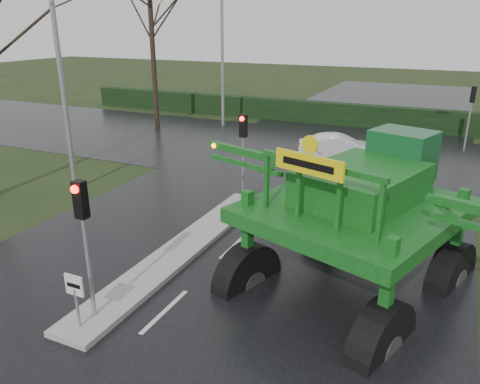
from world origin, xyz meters
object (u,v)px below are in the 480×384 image
at_px(traffic_signal_far, 472,104).
at_px(crop_sprayer, 254,189).
at_px(white_sedan, 339,161).
at_px(street_light_left_near, 63,43).
at_px(keep_left_sign, 75,293).
at_px(traffic_signal_near, 83,221).
at_px(traffic_signal_mid, 243,139).
at_px(street_light_left_far, 226,35).

bearing_deg(traffic_signal_far, crop_sprayer, 73.66).
bearing_deg(white_sedan, street_light_left_near, 115.76).
bearing_deg(keep_left_sign, traffic_signal_far, 70.07).
bearing_deg(keep_left_sign, traffic_signal_near, 90.00).
distance_m(street_light_left_near, crop_sprayer, 10.73).
bearing_deg(keep_left_sign, crop_sprayer, 55.95).
bearing_deg(crop_sprayer, traffic_signal_near, -109.01).
bearing_deg(street_light_left_near, keep_left_sign, -47.41).
xyz_separation_m(keep_left_sign, white_sedan, (1.99, 16.46, -1.06)).
bearing_deg(traffic_signal_far, traffic_signal_mid, 58.07).
distance_m(street_light_left_near, white_sedan, 13.97).
distance_m(street_light_left_far, crop_sprayer, 20.29).
bearing_deg(traffic_signal_mid, traffic_signal_near, -90.00).
relative_size(traffic_signal_near, street_light_left_near, 0.35).
xyz_separation_m(traffic_signal_far, street_light_left_far, (-14.69, -0.01, 3.40)).
bearing_deg(traffic_signal_near, traffic_signal_far, 69.64).
relative_size(street_light_left_far, white_sedan, 2.43).
relative_size(keep_left_sign, crop_sprayer, 0.14).
xyz_separation_m(keep_left_sign, crop_sprayer, (2.64, 3.91, 1.57)).
height_order(traffic_signal_far, street_light_left_near, street_light_left_near).
bearing_deg(traffic_signal_near, street_light_left_far, 108.17).
bearing_deg(street_light_left_far, white_sedan, -29.55).
relative_size(traffic_signal_far, white_sedan, 0.86).
relative_size(traffic_signal_near, white_sedan, 0.86).
height_order(keep_left_sign, crop_sprayer, crop_sprayer).
bearing_deg(traffic_signal_near, traffic_signal_mid, 90.00).
xyz_separation_m(keep_left_sign, street_light_left_near, (-6.89, 7.50, 4.93)).
distance_m(traffic_signal_near, traffic_signal_far, 22.42).
bearing_deg(street_light_left_near, white_sedan, 45.22).
bearing_deg(keep_left_sign, white_sedan, 83.09).
bearing_deg(traffic_signal_far, traffic_signal_near, 69.64).
bearing_deg(crop_sprayer, street_light_left_far, 137.15).
bearing_deg(traffic_signal_far, street_light_left_near, 43.63).
relative_size(keep_left_sign, traffic_signal_far, 0.38).
xyz_separation_m(traffic_signal_near, traffic_signal_mid, (0.00, 8.50, 0.00)).
relative_size(keep_left_sign, white_sedan, 0.33).
height_order(traffic_signal_far, white_sedan, traffic_signal_far).
relative_size(traffic_signal_mid, street_light_left_far, 0.35).
relative_size(keep_left_sign, street_light_left_near, 0.14).
relative_size(traffic_signal_near, traffic_signal_mid, 1.00).
relative_size(traffic_signal_mid, traffic_signal_far, 1.00).
bearing_deg(traffic_signal_near, crop_sprayer, 52.29).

